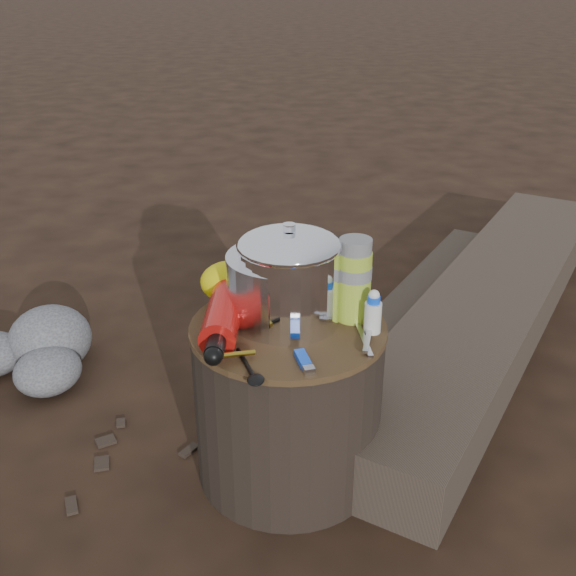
{
  "coord_description": "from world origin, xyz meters",
  "views": [
    {
      "loc": [
        -0.03,
        -1.28,
        1.1
      ],
      "look_at": [
        0.0,
        0.0,
        0.48
      ],
      "focal_mm": 42.3,
      "sensor_mm": 36.0,
      "label": 1
    }
  ],
  "objects_px": {
    "travel_mug": "(334,270)",
    "fuel_bottle": "(224,314)",
    "stump": "(288,401)",
    "log_main": "(491,306)",
    "thermos": "(354,280)",
    "camping_pot": "(289,277)"
  },
  "relations": [
    {
      "from": "stump",
      "to": "thermos",
      "type": "xyz_separation_m",
      "value": [
        0.14,
        0.03,
        0.29
      ]
    },
    {
      "from": "camping_pot",
      "to": "fuel_bottle",
      "type": "distance_m",
      "value": 0.16
    },
    {
      "from": "camping_pot",
      "to": "fuel_bottle",
      "type": "xyz_separation_m",
      "value": [
        -0.14,
        -0.03,
        -0.07
      ]
    },
    {
      "from": "thermos",
      "to": "travel_mug",
      "type": "relative_size",
      "value": 1.41
    },
    {
      "from": "log_main",
      "to": "fuel_bottle",
      "type": "xyz_separation_m",
      "value": [
        -0.81,
        -0.68,
        0.34
      ]
    },
    {
      "from": "stump",
      "to": "fuel_bottle",
      "type": "bearing_deg",
      "value": -174.83
    },
    {
      "from": "camping_pot",
      "to": "fuel_bottle",
      "type": "bearing_deg",
      "value": -167.49
    },
    {
      "from": "stump",
      "to": "log_main",
      "type": "height_order",
      "value": "stump"
    },
    {
      "from": "camping_pot",
      "to": "travel_mug",
      "type": "relative_size",
      "value": 1.64
    },
    {
      "from": "fuel_bottle",
      "to": "thermos",
      "type": "distance_m",
      "value": 0.29
    },
    {
      "from": "log_main",
      "to": "thermos",
      "type": "bearing_deg",
      "value": -98.46
    },
    {
      "from": "thermos",
      "to": "log_main",
      "type": "bearing_deg",
      "value": 50.05
    },
    {
      "from": "log_main",
      "to": "thermos",
      "type": "distance_m",
      "value": 0.92
    },
    {
      "from": "camping_pot",
      "to": "fuel_bottle",
      "type": "relative_size",
      "value": 0.69
    },
    {
      "from": "travel_mug",
      "to": "thermos",
      "type": "bearing_deg",
      "value": -73.01
    },
    {
      "from": "travel_mug",
      "to": "fuel_bottle",
      "type": "bearing_deg",
      "value": -147.59
    },
    {
      "from": "log_main",
      "to": "travel_mug",
      "type": "height_order",
      "value": "travel_mug"
    },
    {
      "from": "camping_pot",
      "to": "thermos",
      "type": "height_order",
      "value": "camping_pot"
    },
    {
      "from": "camping_pot",
      "to": "travel_mug",
      "type": "xyz_separation_m",
      "value": [
        0.11,
        0.12,
        -0.04
      ]
    },
    {
      "from": "thermos",
      "to": "travel_mug",
      "type": "bearing_deg",
      "value": 106.99
    },
    {
      "from": "fuel_bottle",
      "to": "thermos",
      "type": "bearing_deg",
      "value": 12.14
    },
    {
      "from": "thermos",
      "to": "travel_mug",
      "type": "distance_m",
      "value": 0.12
    }
  ]
}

